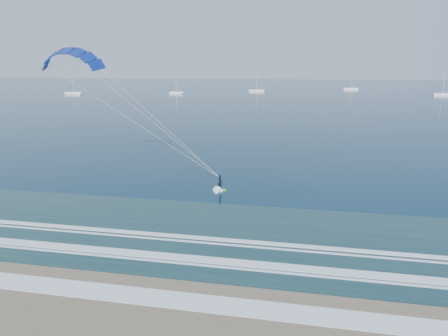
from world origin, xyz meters
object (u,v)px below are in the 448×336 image
at_px(sailboat_1, 176,93).
at_px(sailboat_3, 351,89).
at_px(sailboat_0, 74,93).
at_px(sailboat_2, 257,90).
at_px(sailboat_4, 442,94).
at_px(kitesurfer_rig, 148,118).

relative_size(sailboat_1, sailboat_3, 0.86).
relative_size(sailboat_0, sailboat_3, 1.03).
distance_m(sailboat_0, sailboat_3, 169.81).
height_order(sailboat_2, sailboat_4, sailboat_2).
bearing_deg(sailboat_2, sailboat_0, -156.00).
bearing_deg(sailboat_4, sailboat_0, -171.70).
relative_size(sailboat_3, sailboat_4, 1.00).
xyz_separation_m(sailboat_0, sailboat_3, (153.62, 72.36, -0.00)).
height_order(sailboat_0, sailboat_1, sailboat_0).
bearing_deg(sailboat_3, sailboat_2, -152.81).
height_order(sailboat_2, sailboat_3, sailboat_2).
height_order(kitesurfer_rig, sailboat_3, kitesurfer_rig).
xyz_separation_m(kitesurfer_rig, sailboat_3, (48.04, 230.50, -8.60)).
bearing_deg(sailboat_2, kitesurfer_rig, -87.19).
distance_m(sailboat_0, sailboat_2, 104.78).
relative_size(kitesurfer_rig, sailboat_0, 1.66).
distance_m(kitesurfer_rig, sailboat_2, 201.19).
xyz_separation_m(kitesurfer_rig, sailboat_4, (89.58, 186.60, -8.60)).
xyz_separation_m(sailboat_2, sailboat_4, (99.44, -14.16, 0.00)).
bearing_deg(sailboat_0, kitesurfer_rig, -56.27).
bearing_deg(sailboat_4, sailboat_1, -174.41).
bearing_deg(sailboat_0, sailboat_4, 8.30).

